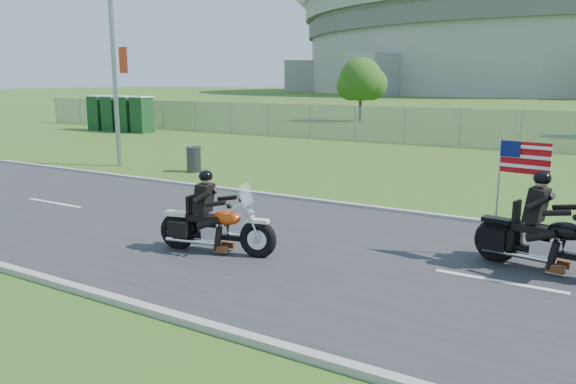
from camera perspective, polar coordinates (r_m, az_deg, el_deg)
The scene contains 15 objects.
ground at distance 11.76m, azimuth 1.11°, elevation -5.70°, with size 420.00×420.00×0.00m, color #38561A.
road at distance 11.76m, azimuth 1.11°, elevation -5.61°, with size 120.00×8.00×0.04m, color #28282B.
curb_north at distance 15.26m, azimuth 8.84°, elevation -1.66°, with size 120.00×0.18×0.12m, color #9E9B93.
curb_south at distance 8.70m, azimuth -12.82°, elevation -11.91°, with size 120.00×0.18×0.12m, color #9E9B93.
fence at distance 31.66m, azimuth 11.78°, elevation 6.66°, with size 60.00×0.03×2.00m, color gray.
stadium at distance 181.94m, azimuth 24.10°, elevation 14.19°, with size 140.40×140.40×29.20m.
streetlight at distance 23.88m, azimuth -17.07°, elevation 16.12°, with size 0.90×2.46×10.00m.
porta_toilet_a at distance 38.53m, azimuth -14.62°, elevation 7.54°, with size 1.10×1.10×2.30m, color #133C19.
porta_toilet_b at distance 39.55m, azimuth -16.05°, elevation 7.56°, with size 1.10×1.10×2.30m, color #133C19.
porta_toilet_c at distance 40.59m, azimuth -17.40°, elevation 7.57°, with size 1.10×1.10×2.30m, color #133C19.
porta_toilet_d at distance 41.65m, azimuth -18.68°, elevation 7.57°, with size 1.10×1.10×2.30m, color #133C19.
tree_fence_mid at distance 47.95m, azimuth 7.48°, elevation 11.06°, with size 3.96×3.69×5.30m.
motorcycle_lead at distance 11.32m, azimuth -7.46°, elevation -3.63°, with size 2.52×0.98×1.72m.
motorcycle_follow at distance 11.12m, azimuth 25.06°, elevation -4.40°, with size 2.77×1.07×2.32m.
trash_can at distance 21.61m, azimuth -9.55°, elevation 3.25°, with size 0.54×0.54×0.93m, color #333438.
Camera 1 is at (5.68, -9.70, 3.44)m, focal length 35.00 mm.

